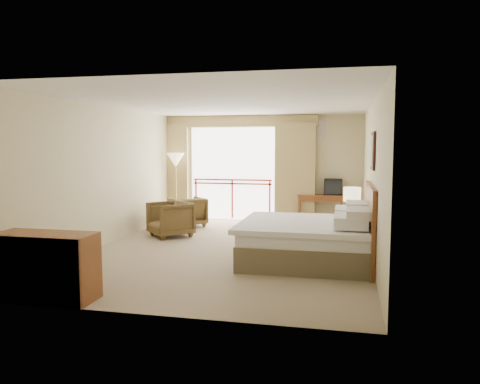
% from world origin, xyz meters
% --- Properties ---
extents(floor, '(7.00, 7.00, 0.00)m').
position_xyz_m(floor, '(0.00, 0.00, 0.00)').
color(floor, gray).
rests_on(floor, ground).
extents(ceiling, '(7.00, 7.00, 0.00)m').
position_xyz_m(ceiling, '(0.00, 0.00, 2.70)').
color(ceiling, white).
rests_on(ceiling, wall_back).
extents(wall_back, '(5.00, 0.00, 5.00)m').
position_xyz_m(wall_back, '(0.00, 3.50, 1.35)').
color(wall_back, beige).
rests_on(wall_back, ground).
extents(wall_front, '(5.00, 0.00, 5.00)m').
position_xyz_m(wall_front, '(0.00, -3.50, 1.35)').
color(wall_front, beige).
rests_on(wall_front, ground).
extents(wall_left, '(0.00, 7.00, 7.00)m').
position_xyz_m(wall_left, '(-2.50, 0.00, 1.35)').
color(wall_left, beige).
rests_on(wall_left, ground).
extents(wall_right, '(0.00, 7.00, 7.00)m').
position_xyz_m(wall_right, '(2.50, 0.00, 1.35)').
color(wall_right, beige).
rests_on(wall_right, ground).
extents(balcony_door, '(2.40, 0.00, 2.40)m').
position_xyz_m(balcony_door, '(-0.80, 3.48, 1.20)').
color(balcony_door, white).
rests_on(balcony_door, wall_back).
extents(balcony_railing, '(2.09, 0.03, 1.02)m').
position_xyz_m(balcony_railing, '(-0.80, 3.46, 0.81)').
color(balcony_railing, '#A81D0E').
rests_on(balcony_railing, wall_back).
extents(curtain_left, '(1.00, 0.26, 2.50)m').
position_xyz_m(curtain_left, '(-2.45, 3.35, 1.25)').
color(curtain_left, '#96814E').
rests_on(curtain_left, wall_back).
extents(curtain_right, '(1.00, 0.26, 2.50)m').
position_xyz_m(curtain_right, '(0.85, 3.35, 1.25)').
color(curtain_right, '#96814E').
rests_on(curtain_right, wall_back).
extents(valance, '(4.40, 0.22, 0.28)m').
position_xyz_m(valance, '(-0.80, 3.38, 2.55)').
color(valance, '#96814E').
rests_on(valance, wall_back).
extents(hvac_vent, '(0.50, 0.04, 0.50)m').
position_xyz_m(hvac_vent, '(1.30, 3.47, 2.35)').
color(hvac_vent, silver).
rests_on(hvac_vent, wall_back).
extents(bed, '(2.13, 2.06, 0.97)m').
position_xyz_m(bed, '(1.50, -0.60, 0.38)').
color(bed, brown).
rests_on(bed, floor).
extents(headboard, '(0.06, 2.10, 1.30)m').
position_xyz_m(headboard, '(2.46, -0.60, 0.65)').
color(headboard, '#642D12').
rests_on(headboard, wall_right).
extents(framed_art, '(0.04, 0.72, 0.60)m').
position_xyz_m(framed_art, '(2.47, -0.60, 1.85)').
color(framed_art, black).
rests_on(framed_art, wall_right).
extents(nightstand, '(0.42, 0.49, 0.55)m').
position_xyz_m(nightstand, '(2.19, 0.68, 0.28)').
color(nightstand, '#642D12').
rests_on(nightstand, floor).
extents(table_lamp, '(0.33, 0.33, 0.58)m').
position_xyz_m(table_lamp, '(2.19, 0.73, 1.00)').
color(table_lamp, tan).
rests_on(table_lamp, nightstand).
extents(phone, '(0.21, 0.19, 0.08)m').
position_xyz_m(phone, '(2.14, 0.53, 0.59)').
color(phone, black).
rests_on(phone, nightstand).
extents(desk, '(1.11, 0.54, 0.73)m').
position_xyz_m(desk, '(1.49, 3.44, 0.56)').
color(desk, '#642D12').
rests_on(desk, floor).
extents(tv, '(0.44, 0.35, 0.40)m').
position_xyz_m(tv, '(1.79, 3.39, 0.92)').
color(tv, black).
rests_on(tv, desk).
extents(coffee_maker, '(0.13, 0.13, 0.26)m').
position_xyz_m(coffee_maker, '(1.14, 3.40, 0.85)').
color(coffee_maker, black).
rests_on(coffee_maker, desk).
extents(cup, '(0.09, 0.09, 0.10)m').
position_xyz_m(cup, '(1.29, 3.35, 0.77)').
color(cup, white).
rests_on(cup, desk).
extents(wastebasket, '(0.30, 0.30, 0.31)m').
position_xyz_m(wastebasket, '(0.84, 2.63, 0.16)').
color(wastebasket, black).
rests_on(wastebasket, floor).
extents(armchair_far, '(1.07, 1.08, 0.70)m').
position_xyz_m(armchair_far, '(-1.62, 2.26, 0.00)').
color(armchair_far, '#49371C').
rests_on(armchair_far, floor).
extents(armchair_near, '(1.14, 1.14, 0.74)m').
position_xyz_m(armchair_near, '(-1.56, 0.96, 0.00)').
color(armchair_near, '#49371C').
rests_on(armchair_near, floor).
extents(side_table, '(0.55, 0.55, 0.60)m').
position_xyz_m(side_table, '(-2.00, 1.42, 0.41)').
color(side_table, black).
rests_on(side_table, floor).
extents(book, '(0.20, 0.24, 0.02)m').
position_xyz_m(book, '(-2.00, 1.42, 0.60)').
color(book, white).
rests_on(book, side_table).
extents(floor_lamp, '(0.45, 0.45, 1.75)m').
position_xyz_m(floor_lamp, '(-2.19, 3.03, 1.50)').
color(floor_lamp, tan).
rests_on(floor_lamp, floor).
extents(dresser, '(1.27, 0.54, 0.85)m').
position_xyz_m(dresser, '(-1.60, -3.28, 0.42)').
color(dresser, '#642D12').
rests_on(dresser, floor).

